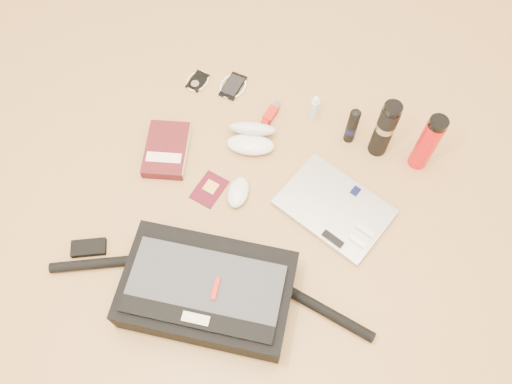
# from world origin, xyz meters

# --- Properties ---
(ground) EXTENTS (4.00, 4.00, 0.00)m
(ground) POSITION_xyz_m (0.00, 0.00, 0.00)
(ground) COLOR #AC7F47
(ground) RESTS_ON ground
(messenger_bag) EXTENTS (1.03, 0.43, 0.15)m
(messenger_bag) POSITION_xyz_m (0.01, -0.29, 0.07)
(messenger_bag) COLOR black
(messenger_bag) RESTS_ON ground
(laptop) EXTENTS (0.41, 0.33, 0.04)m
(laptop) POSITION_xyz_m (0.25, 0.17, 0.01)
(laptop) COLOR #ABABAD
(laptop) RESTS_ON ground
(book) EXTENTS (0.22, 0.27, 0.04)m
(book) POSITION_xyz_m (-0.38, 0.11, 0.02)
(book) COLOR #461014
(book) RESTS_ON ground
(passport) EXTENTS (0.10, 0.13, 0.01)m
(passport) POSITION_xyz_m (-0.17, 0.04, 0.00)
(passport) COLOR #460816
(passport) RESTS_ON ground
(mouse) EXTENTS (0.10, 0.14, 0.04)m
(mouse) POSITION_xyz_m (-0.07, 0.07, 0.02)
(mouse) COLOR silver
(mouse) RESTS_ON ground
(sunglasses_case) EXTENTS (0.21, 0.20, 0.10)m
(sunglasses_case) POSITION_xyz_m (-0.13, 0.29, 0.04)
(sunglasses_case) COLOR white
(sunglasses_case) RESTS_ON ground
(ipod) EXTENTS (0.09, 0.10, 0.01)m
(ipod) POSITION_xyz_m (-0.45, 0.44, 0.01)
(ipod) COLOR black
(ipod) RESTS_ON ground
(phone) EXTENTS (0.10, 0.13, 0.01)m
(phone) POSITION_xyz_m (-0.31, 0.48, 0.01)
(phone) COLOR black
(phone) RESTS_ON ground
(inhaler) EXTENTS (0.04, 0.12, 0.03)m
(inhaler) POSITION_xyz_m (-0.11, 0.43, 0.02)
(inhaler) COLOR #AB1B10
(inhaler) RESTS_ON ground
(spray_bottle) EXTENTS (0.03, 0.03, 0.12)m
(spray_bottle) POSITION_xyz_m (0.03, 0.50, 0.05)
(spray_bottle) COLOR #AED2E9
(spray_bottle) RESTS_ON ground
(aerosol_can) EXTENTS (0.05, 0.05, 0.17)m
(aerosol_can) POSITION_xyz_m (0.19, 0.46, 0.08)
(aerosol_can) COLOR black
(aerosol_can) RESTS_ON ground
(thermos_black) EXTENTS (0.08, 0.08, 0.26)m
(thermos_black) POSITION_xyz_m (0.30, 0.47, 0.13)
(thermos_black) COLOR black
(thermos_black) RESTS_ON ground
(thermos_red) EXTENTS (0.09, 0.09, 0.26)m
(thermos_red) POSITION_xyz_m (0.45, 0.48, 0.13)
(thermos_red) COLOR red
(thermos_red) RESTS_ON ground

